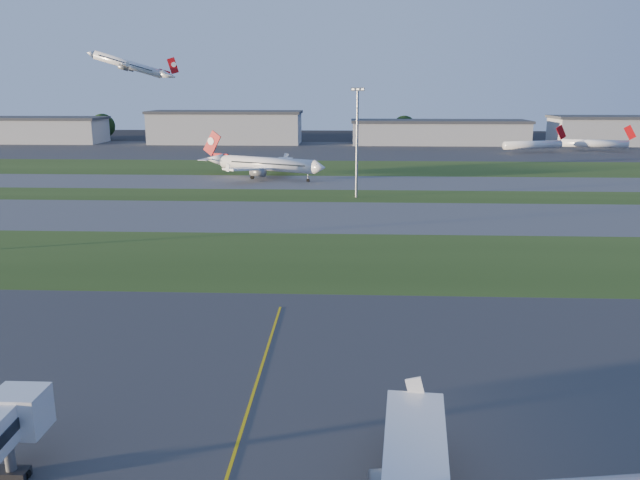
# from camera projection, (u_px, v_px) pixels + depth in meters

# --- Properties ---
(ground) EXTENTS (700.00, 700.00, 0.00)m
(ground) POSITION_uv_depth(u_px,v_px,m) (170.00, 445.00, 46.15)
(ground) COLOR black
(ground) RESTS_ON ground
(apron_near) EXTENTS (300.00, 70.00, 0.01)m
(apron_near) POSITION_uv_depth(u_px,v_px,m) (170.00, 445.00, 46.14)
(apron_near) COLOR #333335
(apron_near) RESTS_ON ground
(grass_strip_a) EXTENTS (300.00, 34.00, 0.01)m
(grass_strip_a) POSITION_uv_depth(u_px,v_px,m) (263.00, 258.00, 96.60)
(grass_strip_a) COLOR #2C4416
(grass_strip_a) RESTS_ON ground
(taxiway_a) EXTENTS (300.00, 32.00, 0.01)m
(taxiway_a) POSITION_uv_depth(u_px,v_px,m) (285.00, 216.00, 128.62)
(taxiway_a) COLOR #515154
(taxiway_a) RESTS_ON ground
(grass_strip_b) EXTENTS (300.00, 18.00, 0.01)m
(grass_strip_b) POSITION_uv_depth(u_px,v_px,m) (295.00, 196.00, 152.88)
(grass_strip_b) COLOR #2C4416
(grass_strip_b) RESTS_ON ground
(taxiway_b) EXTENTS (300.00, 26.00, 0.01)m
(taxiway_b) POSITION_uv_depth(u_px,v_px,m) (302.00, 182.00, 174.22)
(taxiway_b) COLOR #515154
(taxiway_b) RESTS_ON ground
(grass_strip_c) EXTENTS (300.00, 40.00, 0.01)m
(grass_strip_c) POSITION_uv_depth(u_px,v_px,m) (309.00, 168.00, 206.24)
(grass_strip_c) COLOR #2C4416
(grass_strip_c) RESTS_ON ground
(apron_far) EXTENTS (400.00, 80.00, 0.01)m
(apron_far) POSITION_uv_depth(u_px,v_px,m) (318.00, 150.00, 264.46)
(apron_far) COLOR #333335
(apron_far) RESTS_ON ground
(yellow_line) EXTENTS (0.25, 60.00, 0.02)m
(yellow_line) POSITION_uv_depth(u_px,v_px,m) (237.00, 447.00, 45.92)
(yellow_line) COLOR gold
(yellow_line) RESTS_ON ground
(airliner_taxiing) EXTENTS (35.53, 30.28, 11.90)m
(airliner_taxiing) POSITION_uv_depth(u_px,v_px,m) (266.00, 164.00, 180.14)
(airliner_taxiing) COLOR white
(airliner_taxiing) RESTS_ON ground
(airliner_departing) EXTENTS (34.94, 29.47, 10.93)m
(airliner_departing) POSITION_uv_depth(u_px,v_px,m) (129.00, 65.00, 261.91)
(airliner_departing) COLOR white
(mini_jet_near) EXTENTS (27.64, 11.36, 9.48)m
(mini_jet_near) POSITION_uv_depth(u_px,v_px,m) (533.00, 145.00, 252.60)
(mini_jet_near) COLOR white
(mini_jet_near) RESTS_ON ground
(mini_jet_far) EXTENTS (28.06, 9.86, 9.48)m
(mini_jet_far) POSITION_uv_depth(u_px,v_px,m) (595.00, 143.00, 258.51)
(mini_jet_far) COLOR white
(mini_jet_far) RESTS_ON ground
(light_mast_centre) EXTENTS (3.20, 0.70, 25.80)m
(light_mast_centre) POSITION_uv_depth(u_px,v_px,m) (357.00, 135.00, 146.75)
(light_mast_centre) COLOR gray
(light_mast_centre) RESTS_ON ground
(hangar_far_west) EXTENTS (91.80, 23.00, 12.20)m
(hangar_far_west) POSITION_uv_depth(u_px,v_px,m) (9.00, 130.00, 298.74)
(hangar_far_west) COLOR #95979C
(hangar_far_west) RESTS_ON ground
(hangar_west) EXTENTS (71.40, 23.00, 15.20)m
(hangar_west) POSITION_uv_depth(u_px,v_px,m) (226.00, 127.00, 293.74)
(hangar_west) COLOR #95979C
(hangar_west) RESTS_ON ground
(hangar_east) EXTENTS (81.60, 23.00, 11.20)m
(hangar_east) POSITION_uv_depth(u_px,v_px,m) (439.00, 132.00, 289.80)
(hangar_east) COLOR #95979C
(hangar_east) RESTS_ON ground
(tree_west) EXTENTS (12.10, 12.10, 13.20)m
(tree_west) POSITION_uv_depth(u_px,v_px,m) (103.00, 126.00, 311.29)
(tree_west) COLOR black
(tree_west) RESTS_ON ground
(tree_mid_west) EXTENTS (9.90, 9.90, 10.80)m
(tree_mid_west) POSITION_uv_depth(u_px,v_px,m) (281.00, 130.00, 303.74)
(tree_mid_west) COLOR black
(tree_mid_west) RESTS_ON ground
(tree_mid_east) EXTENTS (11.55, 11.55, 12.60)m
(tree_mid_east) POSITION_uv_depth(u_px,v_px,m) (404.00, 128.00, 303.77)
(tree_mid_east) COLOR black
(tree_mid_east) RESTS_ON ground
(tree_east) EXTENTS (10.45, 10.45, 11.40)m
(tree_east) POSITION_uv_depth(u_px,v_px,m) (561.00, 130.00, 298.66)
(tree_east) COLOR black
(tree_east) RESTS_ON ground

